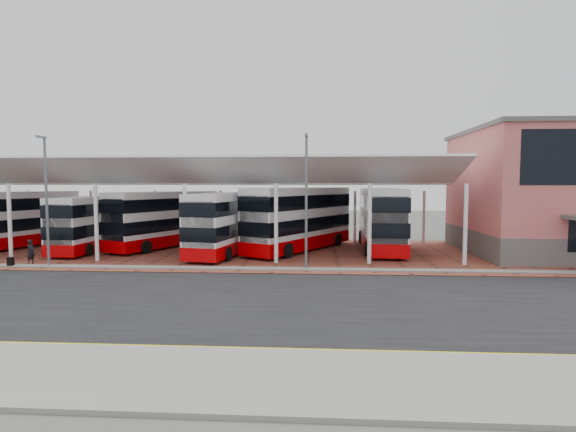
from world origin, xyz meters
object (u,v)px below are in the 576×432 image
bus_0 (16,220)px  bus_1 (97,223)px  bus_5 (381,219)px  bus_4 (300,219)px  pedestrian (31,252)px  bus_2 (165,219)px  bus_3 (230,223)px

bus_0 → bus_1: (6.95, -0.52, -0.17)m
bus_1 → bus_5: bearing=6.3°
bus_4 → pedestrian: (-16.89, -7.34, -1.61)m
bus_1 → pedestrian: bus_1 is taller
bus_2 → bus_5: 17.35m
bus_1 → bus_4: size_ratio=0.89×
bus_5 → bus_2: bearing=-179.2°
bus_2 → bus_3: bearing=-3.0°
bus_3 → bus_5: 11.74m
pedestrian → bus_0: bearing=49.2°
bus_1 → bus_4: (15.88, 0.69, 0.33)m
bus_1 → bus_3: size_ratio=0.92×
bus_0 → bus_1: bus_0 is taller
bus_5 → bus_3: bearing=-165.4°
bus_4 → bus_5: size_ratio=0.99×
bus_3 → pedestrian: (-11.73, -5.59, -1.43)m
bus_0 → pedestrian: size_ratio=7.07×
bus_3 → pedestrian: bus_3 is taller
bus_0 → bus_5: (29.14, 0.95, 0.13)m
bus_3 → bus_5: (11.46, 2.54, 0.15)m
bus_2 → bus_5: bearing=22.2°
bus_2 → pedestrian: 10.43m
bus_0 → pedestrian: (5.94, -7.17, -1.45)m
bus_3 → bus_4: bearing=29.6°
bus_3 → bus_5: bearing=23.3°
bus_0 → bus_3: 17.74m
bus_5 → bus_4: bearing=-170.8°
bus_2 → bus_4: (11.03, -1.17, 0.16)m
bus_0 → bus_3: bus_0 is taller
bus_0 → bus_3: (17.67, -1.58, -0.02)m
bus_3 → bus_4: size_ratio=0.97×
bus_5 → pedestrian: size_ratio=7.35×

